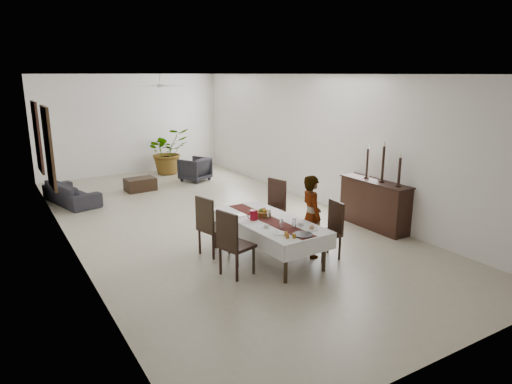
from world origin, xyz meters
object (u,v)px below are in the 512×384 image
sideboard_body (374,205)px  dining_table_top (269,222)px  woman (311,216)px  sofa (71,193)px  red_pitcher (254,215)px

sideboard_body → dining_table_top: bearing=-175.9°
dining_table_top → sideboard_body: bearing=1.6°
dining_table_top → woman: bearing=-30.0°
woman → sideboard_body: (2.13, 0.56, -0.25)m
sofa → dining_table_top: bearing=-170.8°
woman → sideboard_body: size_ratio=0.90×
woman → sofa: size_ratio=0.79×
woman → dining_table_top: bearing=75.6°
dining_table_top → sofa: 6.05m
dining_table_top → sofa: (-2.41, 5.54, -0.38)m
woman → sofa: bearing=40.8°
red_pitcher → sofa: size_ratio=0.10×
dining_table_top → sideboard_body: 2.82m
sideboard_body → sofa: bearing=134.4°
red_pitcher → sofa: 5.85m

